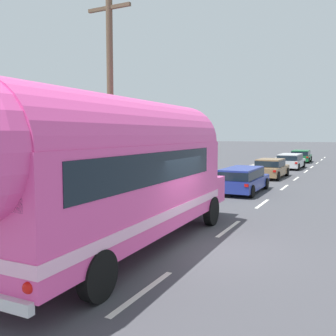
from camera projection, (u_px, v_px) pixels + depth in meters
ground_plane at (202, 248)px, 10.40m from camera, size 300.00×300.00×0.00m
lane_markings at (241, 185)px, 23.17m from camera, size 3.73×80.00×0.01m
sidewalk_slab at (192, 188)px, 21.31m from camera, size 1.85×90.00×0.15m
utility_pole at (110, 100)px, 13.77m from camera, size 1.80×0.24×8.50m
painted_bus at (114, 168)px, 9.51m from camera, size 2.77×11.15×4.12m
car_lead at (243, 178)px, 20.17m from camera, size 1.91×4.72×1.37m
car_second at (270, 167)px, 27.21m from camera, size 2.04×4.78×1.37m
car_third at (291, 160)px, 34.15m from camera, size 2.08×4.77×1.37m
car_fourth at (301, 155)px, 41.93m from camera, size 2.09×4.39×1.37m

